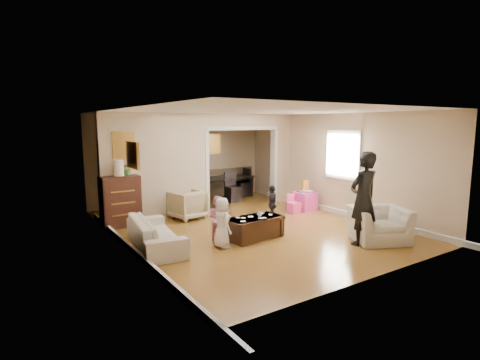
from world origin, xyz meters
TOP-DOWN VIEW (x-y plane):
  - floor at (0.00, 0.00)m, footprint 7.00×7.00m
  - partition_left at (-1.38, 1.80)m, footprint 2.75×0.18m
  - partition_right at (2.48, 1.80)m, footprint 0.55×0.18m
  - partition_header at (1.10, 1.80)m, footprint 2.22×0.18m
  - window_pane at (2.73, -0.40)m, footprint 0.03×0.95m
  - framed_art_partition at (-2.20, 1.70)m, footprint 0.45×0.03m
  - framed_art_sofa_wall at (-2.71, -0.60)m, footprint 0.03×0.55m
  - framed_art_alcove at (1.10, 3.44)m, footprint 0.45×0.03m
  - sofa at (-2.25, -0.31)m, footprint 0.99×2.01m
  - armchair_back at (-0.79, 1.38)m, footprint 0.88×0.90m
  - armchair_front at (1.63, -2.37)m, footprint 1.34×1.28m
  - dresser at (-2.37, 1.56)m, footprint 0.85×0.48m
  - table_lamp at (-2.37, 1.56)m, footprint 0.22×0.22m
  - potted_plant at (-2.17, 1.56)m, footprint 0.29×0.25m
  - coffee_table at (-0.33, -0.85)m, footprint 1.24×0.73m
  - coffee_cup at (-0.23, -0.90)m, footprint 0.12×0.12m
  - play_table at (2.27, 0.48)m, footprint 0.56×0.56m
  - cereal_box at (2.39, 0.58)m, footprint 0.21×0.09m
  - cyan_cup at (2.17, 0.43)m, footprint 0.08×0.08m
  - toy_block at (2.15, 0.60)m, footprint 0.10×0.09m
  - play_bowl at (2.32, 0.36)m, footprint 0.23×0.23m
  - dining_table at (1.25, 3.14)m, footprint 2.03×1.25m
  - adult_person at (1.19, -2.32)m, footprint 0.67×0.45m
  - child_kneel_a at (-1.18, -1.00)m, footprint 0.33×0.48m
  - child_kneel_b at (-1.03, -0.55)m, footprint 0.51×0.55m
  - child_toddler at (0.72, -0.10)m, footprint 0.52×0.54m
  - craft_papers at (-0.32, -0.84)m, footprint 0.91×0.46m

SIDE VIEW (x-z plane):
  - floor at x=0.00m, z-range 0.00..0.00m
  - coffee_table at x=-0.33m, z-range 0.00..0.44m
  - play_table at x=2.27m, z-range 0.00..0.50m
  - sofa at x=-2.25m, z-range 0.00..0.56m
  - armchair_front at x=1.63m, z-range 0.00..0.68m
  - dining_table at x=1.25m, z-range 0.00..0.68m
  - armchair_back at x=-0.79m, z-range 0.00..0.70m
  - craft_papers at x=-0.32m, z-range 0.44..0.44m
  - child_toddler at x=0.72m, z-range 0.00..0.91m
  - child_kneel_b at x=-1.03m, z-range 0.00..0.91m
  - child_kneel_a at x=-1.18m, z-range 0.00..0.96m
  - coffee_cup at x=-0.23m, z-range 0.44..0.54m
  - toy_block at x=2.15m, z-range 0.50..0.55m
  - play_bowl at x=2.32m, z-range 0.50..0.55m
  - cyan_cup at x=2.17m, z-range 0.50..0.58m
  - dresser at x=-2.37m, z-range 0.00..1.17m
  - cereal_box at x=2.39m, z-range 0.50..0.80m
  - adult_person at x=1.19m, z-range 0.00..1.82m
  - partition_left at x=-1.38m, z-range 0.00..2.60m
  - partition_right at x=2.48m, z-range 0.00..2.60m
  - potted_plant at x=-2.17m, z-range 1.17..1.48m
  - table_lamp at x=-2.37m, z-range 1.17..1.53m
  - window_pane at x=2.73m, z-range 1.00..2.10m
  - framed_art_alcove at x=1.10m, z-range 1.42..1.98m
  - framed_art_sofa_wall at x=-2.71m, z-range 1.60..2.00m
  - framed_art_partition at x=-2.20m, z-range 1.58..2.12m
  - partition_header at x=1.10m, z-range 2.25..2.60m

